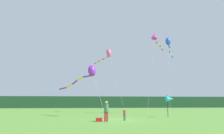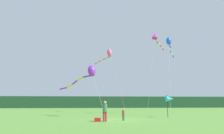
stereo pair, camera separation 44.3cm
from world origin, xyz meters
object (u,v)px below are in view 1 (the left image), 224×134
Objects in this scene: person_adult at (106,110)px; kite_rainbow at (108,54)px; person_child at (125,114)px; kite_blue at (168,43)px; cooler_box at (99,120)px; banner_flag_pole at (170,99)px; kite_purple at (89,73)px; kite_magenta at (155,38)px.

person_adult is 0.16× the size of kite_rainbow.
person_child is 17.03m from kite_blue.
person_adult is at bearing -159.24° from person_child.
cooler_box is (-0.67, 0.06, -0.87)m from person_adult.
kite_purple reaches higher than banner_flag_pole.
kite_rainbow is (2.12, 15.29, 10.11)m from cooler_box.
kite_blue is at bearing 47.81° from person_child.
banner_flag_pole reaches higher than person_child.
person_adult is 17.97m from kite_rainbow.
kite_blue is at bearing 14.22° from kite_magenta.
banner_flag_pole is at bearing -114.42° from kite_blue.
kite_magenta is (0.51, 5.77, 9.65)m from banner_flag_pole.
person_child is at bearing -56.56° from kite_purple.
person_child is 7.24m from banner_flag_pole.
kite_purple is at bearing 169.43° from banner_flag_pole.
kite_magenta reaches higher than kite_purple.
banner_flag_pole is 15.21m from kite_rainbow.
kite_magenta is at bearing 49.87° from person_adult.
kite_purple reaches higher than person_child.
kite_blue is 0.96× the size of kite_magenta.
kite_blue is at bearing 44.47° from person_adult.
cooler_box is at bearing -165.79° from person_child.
kite_rainbow is at bearing 71.09° from kite_purple.
person_adult is 18.22m from kite_blue.
cooler_box is at bearing -132.47° from kite_magenta.
person_adult is 1.10m from cooler_box.
kite_magenta reaches higher than banner_flag_pole.
kite_blue is at bearing -26.70° from kite_rainbow.
kite_rainbow is (-9.38, 4.72, -0.85)m from kite_blue.
kite_purple reaches higher than person_adult.
cooler_box is 19.08m from kite_blue.
kite_magenta is (8.45, 10.03, 10.74)m from person_adult.
person_child is at bearing -149.72° from banner_flag_pole.
kite_purple is (-1.06, 6.01, 5.23)m from cooler_box.
cooler_box is 0.05× the size of kite_blue.
person_adult is 1.99m from person_child.
kite_rainbow is at bearing 120.34° from banner_flag_pole.
kite_blue is 1.88× the size of kite_purple.
kite_rainbow reaches higher than person_adult.
kite_blue is (10.83, 10.63, 10.09)m from person_adult.
banner_flag_pole is 11.25m from kite_magenta.
banner_flag_pole reaches higher than person_adult.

